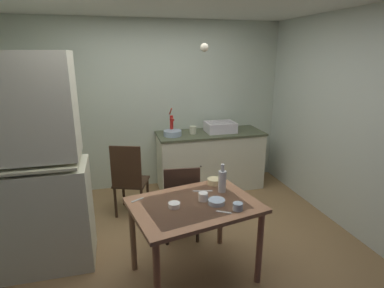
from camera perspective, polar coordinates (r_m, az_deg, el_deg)
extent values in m
plane|color=olive|center=(3.53, -2.18, -18.64)|extent=(4.99, 4.99, 0.00)
cube|color=beige|center=(4.76, -7.15, 6.99)|extent=(4.09, 0.10, 2.51)
cube|color=silver|center=(3.95, 27.99, 3.22)|extent=(0.10, 3.66, 2.51)
cube|color=beige|center=(3.40, -27.53, -12.06)|extent=(1.09, 0.56, 1.03)
cube|color=silver|center=(3.07, -30.16, 5.89)|extent=(1.00, 0.48, 0.95)
cube|color=beige|center=(3.16, -28.95, -3.36)|extent=(0.98, 0.50, 0.02)
cube|color=beige|center=(4.79, 3.34, -3.14)|extent=(1.58, 0.60, 0.85)
cube|color=#4E553D|center=(4.66, 3.43, 1.98)|extent=(1.61, 0.63, 0.03)
sphere|color=#2D2823|center=(4.43, 1.65, -4.19)|extent=(0.02, 0.02, 0.02)
cube|color=white|center=(4.69, 5.26, 3.16)|extent=(0.44, 0.34, 0.15)
cube|color=black|center=(4.67, 5.28, 4.01)|extent=(0.38, 0.28, 0.01)
cylinder|color=#B21E19|center=(4.53, -3.82, 3.57)|extent=(0.05, 0.05, 0.28)
cylinder|color=#B21E19|center=(4.44, -3.67, 4.63)|extent=(0.03, 0.12, 0.03)
cylinder|color=red|center=(4.55, -4.00, 6.06)|extent=(0.02, 0.16, 0.12)
cylinder|color=#9EB2C6|center=(4.46, -3.63, 2.02)|extent=(0.26, 0.26, 0.08)
cylinder|color=beige|center=(4.56, 0.17, 2.61)|extent=(0.10, 0.10, 0.11)
cube|color=#9F6B4B|center=(2.78, 0.45, -11.28)|extent=(1.23, 1.00, 0.04)
cube|color=white|center=(2.77, 0.45, -10.97)|extent=(0.96, 0.78, 0.00)
cylinder|color=#A16647|center=(2.58, -6.50, -24.10)|extent=(0.06, 0.06, 0.72)
cylinder|color=#9B644E|center=(2.96, 12.43, -18.29)|extent=(0.06, 0.06, 0.72)
cylinder|color=#9B724C|center=(3.10, -10.93, -16.54)|extent=(0.06, 0.06, 0.72)
cylinder|color=#976B4E|center=(3.43, 5.31, -12.81)|extent=(0.06, 0.06, 0.72)
cube|color=#36271C|center=(3.52, -2.16, -10.50)|extent=(0.44, 0.44, 0.03)
cube|color=#38261C|center=(3.25, -1.86, -8.24)|extent=(0.38, 0.07, 0.44)
cylinder|color=#36271C|center=(3.80, 0.21, -12.21)|extent=(0.04, 0.04, 0.42)
cylinder|color=#36271C|center=(3.77, -5.04, -12.52)|extent=(0.04, 0.04, 0.42)
cylinder|color=#36271C|center=(3.50, 1.04, -14.85)|extent=(0.04, 0.04, 0.42)
cylinder|color=#36271C|center=(3.47, -4.70, -15.22)|extent=(0.04, 0.04, 0.42)
cube|color=#372518|center=(4.10, -11.21, -6.92)|extent=(0.51, 0.51, 0.03)
cube|color=#3C2618|center=(3.83, -12.18, -4.18)|extent=(0.37, 0.15, 0.53)
cylinder|color=#372518|center=(4.30, -8.22, -8.85)|extent=(0.04, 0.04, 0.41)
cylinder|color=#372518|center=(4.38, -12.60, -8.57)|extent=(0.04, 0.04, 0.41)
cylinder|color=#372518|center=(4.00, -9.31, -10.91)|extent=(0.04, 0.04, 0.41)
cylinder|color=#372518|center=(4.10, -14.01, -10.54)|extent=(0.04, 0.04, 0.41)
cylinder|color=beige|center=(3.15, 4.15, -6.91)|extent=(0.14, 0.14, 0.06)
cylinder|color=#9EB2C6|center=(2.76, 4.57, -10.63)|extent=(0.15, 0.15, 0.04)
cylinder|color=white|center=(2.70, -3.32, -11.25)|extent=(0.10, 0.10, 0.04)
cylinder|color=#9EB2C6|center=(2.68, 8.51, -11.42)|extent=(0.09, 0.09, 0.06)
cylinder|color=white|center=(2.80, 2.09, -9.75)|extent=(0.09, 0.09, 0.08)
cylinder|color=#B7BCC1|center=(2.96, 5.63, -6.95)|extent=(0.08, 0.08, 0.21)
cylinder|color=#B7BCC1|center=(2.90, 5.71, -4.42)|extent=(0.03, 0.03, 0.07)
cube|color=silver|center=(2.99, 2.00, -8.71)|extent=(0.19, 0.06, 0.00)
cube|color=beige|center=(2.86, -10.08, -10.19)|extent=(0.12, 0.08, 0.00)
cube|color=beige|center=(2.64, 5.91, -12.47)|extent=(0.12, 0.08, 0.00)
sphere|color=#F9EFCC|center=(3.05, 2.31, 17.48)|extent=(0.08, 0.08, 0.08)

